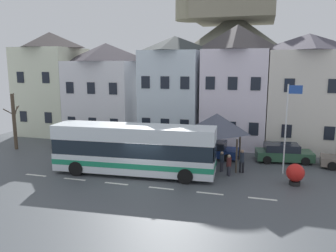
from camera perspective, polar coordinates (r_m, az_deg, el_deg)
name	(u,v)px	position (r m, az deg, el deg)	size (l,w,h in m)	color
ground_plane	(144,181)	(22.40, -4.03, -9.22)	(40.00, 60.00, 0.07)	#494D52
townhouse_00	(52,83)	(38.98, -19.04, 6.84)	(5.92, 6.33, 10.86)	silver
townhouse_01	(107,90)	(35.95, -10.31, 5.99)	(6.85, 6.78, 9.63)	white
townhouse_02	(175,89)	(33.38, 1.13, 6.31)	(5.45, 6.83, 10.18)	silver
townhouse_03	(236,85)	(32.41, 11.44, 6.76)	(5.66, 6.93, 11.07)	white
townhouse_04	(305,92)	(32.55, 22.30, 5.38)	(6.48, 6.95, 10.13)	silver
hilltop_castle	(233,61)	(54.20, 10.92, 10.73)	(42.14, 42.14, 23.06)	#5E5E52
transit_bus	(134,150)	(23.14, -5.79, -4.06)	(11.26, 3.17, 3.42)	white
bus_shelter	(217,124)	(25.28, 8.28, 0.39)	(3.60, 3.60, 3.90)	#473D33
parked_car_00	(212,149)	(27.64, 7.45, -3.97)	(4.25, 2.12, 1.34)	navy
parked_car_01	(283,153)	(27.78, 18.97, -4.34)	(4.46, 2.44, 1.40)	#2B5239
parked_car_03	(74,139)	(32.38, -15.70, -2.21)	(3.99, 2.15, 1.27)	#2D5336
pedestrian_00	(242,160)	(24.11, 12.43, -5.60)	(0.33, 0.30, 1.66)	black
pedestrian_01	(222,160)	(24.07, 9.11, -5.71)	(0.31, 0.31, 1.47)	#2D2D38
pedestrian_02	(229,165)	(23.33, 10.29, -6.47)	(0.32, 0.36, 1.48)	#2D2D38
public_bench	(191,150)	(28.15, 4.00, -4.03)	(1.69, 0.48, 0.87)	brown
flagpole	(287,122)	(24.01, 19.61, 0.59)	(0.95, 0.10, 6.21)	silver
harbour_buoy	(295,173)	(22.69, 20.80, -7.53)	(1.13, 1.13, 1.38)	black
bare_tree_00	(14,121)	(32.65, -24.65, 0.78)	(0.74, 1.89, 4.96)	brown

